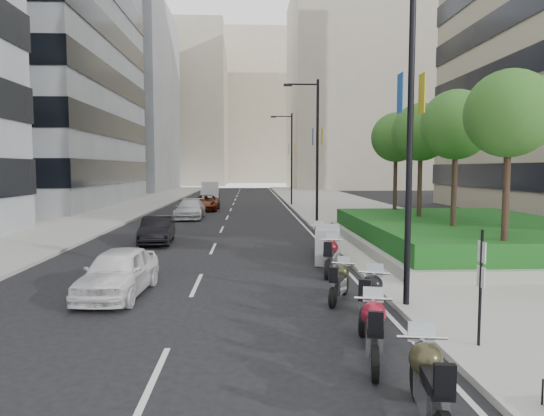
{
  "coord_description": "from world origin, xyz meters",
  "views": [
    {
      "loc": [
        0.21,
        -11.29,
        3.71
      ],
      "look_at": [
        1.16,
        9.42,
        2.0
      ],
      "focal_mm": 32.0,
      "sensor_mm": 36.0,
      "label": 1
    }
  ],
  "objects": [
    {
      "name": "ground",
      "position": [
        0.0,
        0.0,
        0.0
      ],
      "size": [
        160.0,
        160.0,
        0.0
      ],
      "primitive_type": "plane",
      "color": "black",
      "rests_on": "ground"
    },
    {
      "name": "tree_3",
      "position": [
        8.5,
        16.0,
        5.42
      ],
      "size": [
        2.8,
        2.8,
        6.3
      ],
      "color": "#332319",
      "rests_on": "planter"
    },
    {
      "name": "hedge",
      "position": [
        10.0,
        10.0,
        0.95
      ],
      "size": [
        9.4,
        13.4,
        0.8
      ],
      "primitive_type": "cube",
      "color": "#133E11",
      "rests_on": "planter"
    },
    {
      "name": "tree_0",
      "position": [
        8.5,
        4.0,
        5.42
      ],
      "size": [
        2.8,
        2.8,
        6.3
      ],
      "color": "#332319",
      "rests_on": "planter"
    },
    {
      "name": "building_grey_far",
      "position": [
        -24.0,
        70.0,
        15.0
      ],
      "size": [
        22.0,
        26.0,
        30.0
      ],
      "primitive_type": "cube",
      "color": "gray",
      "rests_on": "ground"
    },
    {
      "name": "lamp_post_0",
      "position": [
        4.14,
        1.0,
        5.07
      ],
      "size": [
        2.34,
        0.45,
        9.0
      ],
      "color": "black",
      "rests_on": "ground"
    },
    {
      "name": "planter",
      "position": [
        10.0,
        10.0,
        0.35
      ],
      "size": [
        10.0,
        14.0,
        0.4
      ],
      "primitive_type": "cube",
      "color": "gray",
      "rests_on": "sidewalk_right"
    },
    {
      "name": "motorcycle_2",
      "position": [
        3.06,
        -0.16,
        0.62
      ],
      "size": [
        1.11,
        2.2,
        1.16
      ],
      "rotation": [
        0.0,
        0.0,
        1.17
      ],
      "color": "black",
      "rests_on": "ground"
    },
    {
      "name": "building_cream_centre",
      "position": [
        2.0,
        120.0,
        19.0
      ],
      "size": [
        30.0,
        24.0,
        38.0
      ],
      "primitive_type": "cube",
      "color": "#B7AD93",
      "rests_on": "ground"
    },
    {
      "name": "motorcycle_5",
      "position": [
        3.28,
        7.57,
        0.69
      ],
      "size": [
        1.3,
        2.4,
        1.38
      ],
      "rotation": [
        0.0,
        0.0,
        1.4
      ],
      "color": "black",
      "rests_on": "ground"
    },
    {
      "name": "motorcycle_1",
      "position": [
        2.56,
        -2.37,
        0.6
      ],
      "size": [
        0.8,
        2.23,
        1.12
      ],
      "rotation": [
        0.0,
        0.0,
        1.35
      ],
      "color": "black",
      "rests_on": "ground"
    },
    {
      "name": "sidewalk_left",
      "position": [
        -12.0,
        30.0,
        0.07
      ],
      "size": [
        8.0,
        100.0,
        0.15
      ],
      "primitive_type": "cube",
      "color": "#9E9B93",
      "rests_on": "ground"
    },
    {
      "name": "lamp_post_1",
      "position": [
        4.14,
        18.0,
        5.07
      ],
      "size": [
        2.34,
        0.45,
        9.0
      ],
      "color": "black",
      "rests_on": "ground"
    },
    {
      "name": "tree_1",
      "position": [
        8.5,
        8.0,
        5.42
      ],
      "size": [
        2.8,
        2.8,
        6.3
      ],
      "color": "#332319",
      "rests_on": "planter"
    },
    {
      "name": "lane_centre",
      "position": [
        -1.5,
        30.0,
        0.01
      ],
      "size": [
        0.12,
        100.0,
        0.01
      ],
      "primitive_type": "cube",
      "color": "silver",
      "rests_on": "ground"
    },
    {
      "name": "motorcycle_3",
      "position": [
        2.71,
        1.95,
        0.53
      ],
      "size": [
        0.97,
        1.87,
        1.0
      ],
      "rotation": [
        0.0,
        0.0,
        1.15
      ],
      "color": "black",
      "rests_on": "ground"
    },
    {
      "name": "lamp_post_2",
      "position": [
        4.14,
        36.0,
        5.07
      ],
      "size": [
        2.34,
        0.45,
        9.0
      ],
      "color": "black",
      "rests_on": "ground"
    },
    {
      "name": "delivery_van",
      "position": [
        -4.52,
        46.85,
        1.0
      ],
      "size": [
        2.27,
        5.21,
        2.14
      ],
      "rotation": [
        0.0,
        0.0,
        0.07
      ],
      "color": "silver",
      "rests_on": "ground"
    },
    {
      "name": "motorcycle_6",
      "position": [
        3.27,
        9.86,
        0.6
      ],
      "size": [
        0.76,
        2.26,
        1.13
      ],
      "rotation": [
        0.0,
        0.0,
        1.44
      ],
      "color": "black",
      "rests_on": "ground"
    },
    {
      "name": "car_d",
      "position": [
        -3.69,
        31.29,
        0.68
      ],
      "size": [
        2.32,
        4.93,
        1.36
      ],
      "primitive_type": "imported",
      "rotation": [
        0.0,
        0.0,
        -0.01
      ],
      "color": "#601E0B",
      "rests_on": "ground"
    },
    {
      "name": "car_b",
      "position": [
        -4.37,
        12.69,
        0.67
      ],
      "size": [
        1.68,
        4.13,
        1.33
      ],
      "primitive_type": "imported",
      "rotation": [
        0.0,
        0.0,
        0.07
      ],
      "color": "black",
      "rests_on": "ground"
    },
    {
      "name": "building_cream_left",
      "position": [
        -18.0,
        100.0,
        17.0
      ],
      "size": [
        26.0,
        24.0,
        34.0
      ],
      "primitive_type": "cube",
      "color": "#B7AD93",
      "rests_on": "ground"
    },
    {
      "name": "motorcycle_4",
      "position": [
        3.01,
        5.34,
        0.62
      ],
      "size": [
        0.91,
        2.29,
        1.16
      ],
      "rotation": [
        0.0,
        0.0,
        1.3
      ],
      "color": "black",
      "rests_on": "ground"
    },
    {
      "name": "sidewalk_right",
      "position": [
        9.0,
        30.0,
        0.07
      ],
      "size": [
        10.0,
        100.0,
        0.15
      ],
      "primitive_type": "cube",
      "color": "#9E9B93",
      "rests_on": "ground"
    },
    {
      "name": "building_cream_right",
      "position": [
        22.0,
        80.0,
        18.0
      ],
      "size": [
        28.0,
        24.0,
        36.0
      ],
      "primitive_type": "cube",
      "color": "#B7AD93",
      "rests_on": "ground"
    },
    {
      "name": "tree_2",
      "position": [
        8.5,
        12.0,
        5.42
      ],
      "size": [
        2.8,
        2.8,
        6.3
      ],
      "color": "#332319",
      "rests_on": "planter"
    },
    {
      "name": "motorcycle_0",
      "position": [
        2.77,
        -4.69,
        0.61
      ],
      "size": [
        0.77,
        2.3,
        1.15
      ],
      "rotation": [
        0.0,
        0.0,
        1.44
      ],
      "color": "black",
      "rests_on": "ground"
    },
    {
      "name": "car_c",
      "position": [
        -4.18,
        24.42,
        0.71
      ],
      "size": [
        2.02,
        4.92,
        1.43
      ],
      "primitive_type": "imported",
      "rotation": [
        0.0,
        0.0,
        0.01
      ],
      "color": "silver",
      "rests_on": "ground"
    },
    {
      "name": "car_a",
      "position": [
        -3.63,
        2.8,
        0.69
      ],
      "size": [
        1.87,
        4.16,
        1.39
      ],
      "primitive_type": "imported",
      "rotation": [
        0.0,
        0.0,
        -0.06
      ],
      "color": "white",
      "rests_on": "ground"
    },
    {
      "name": "parking_sign",
      "position": [
        4.8,
        -2.0,
        1.46
      ],
      "size": [
        0.06,
        0.32,
        2.5
      ],
      "color": "black",
      "rests_on": "ground"
    },
    {
      "name": "lane_edge",
      "position": [
        3.7,
        30.0,
        0.01
      ],
      "size": [
        0.12,
        100.0,
        0.01
      ],
      "primitive_type": "cube",
      "color": "silver",
      "rests_on": "ground"
    }
  ]
}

